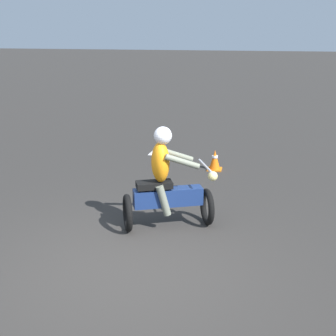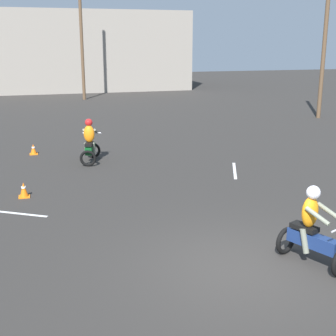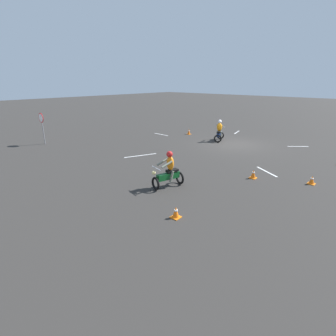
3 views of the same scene
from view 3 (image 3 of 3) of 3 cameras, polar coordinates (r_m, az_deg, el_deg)
ground_plane at (r=20.33m, az=14.18°, el=5.07°), size 120.00×120.00×0.00m
motorcycle_rider_foreground at (r=21.06m, az=11.12°, el=7.78°), size 1.11×1.54×1.66m
motorcycle_rider_background at (r=11.63m, az=0.14°, el=-0.78°), size 0.97×1.56×1.66m
stop_sign at (r=21.52m, az=-25.78°, el=8.97°), size 0.70×0.08×2.30m
traffic_cone_near_right at (r=13.48m, az=18.08°, el=-1.26°), size 0.32×0.32×0.45m
traffic_cone_mid_center at (r=23.34m, az=4.57°, el=7.86°), size 0.32×0.32×0.46m
traffic_cone_mid_left at (r=13.83m, az=28.83°, el=-2.32°), size 0.32×0.32×0.40m
traffic_cone_far_right at (r=9.29m, az=1.71°, el=-9.63°), size 0.32×0.32×0.42m
lane_stripe_e at (r=23.25m, az=-1.52°, el=7.32°), size 1.73×0.20×0.01m
lane_stripe_n at (r=16.80m, az=-5.99°, el=2.73°), size 0.91×2.03×0.01m
lane_stripe_nw at (r=14.73m, az=20.69°, el=-0.75°), size 1.47×0.96×0.01m
lane_stripe_sw at (r=21.21m, az=26.43°, el=4.23°), size 1.20×1.03×0.01m
lane_stripe_s at (r=25.05m, az=14.77°, el=7.55°), size 0.48×1.64×0.01m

